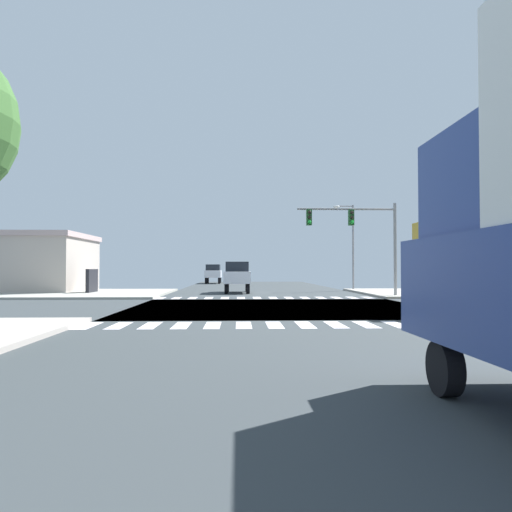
{
  "coord_description": "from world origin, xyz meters",
  "views": [
    {
      "loc": [
        -1.94,
        -23.08,
        1.83
      ],
      "look_at": [
        -0.86,
        5.87,
        2.58
      ],
      "focal_mm": 34.13,
      "sensor_mm": 36.0,
      "label": 1
    }
  ],
  "objects_px": {
    "suv_crossing_1": "(213,272)",
    "suv_queued_2": "(237,274)",
    "street_lamp": "(350,239)",
    "traffic_signal_mast": "(356,227)",
    "bank_building": "(18,263)",
    "box_truck_leading_2": "(503,251)"
  },
  "relations": [
    {
      "from": "street_lamp",
      "to": "suv_queued_2",
      "type": "xyz_separation_m",
      "value": [
        -9.45,
        -3.44,
        -2.96
      ]
    },
    {
      "from": "bank_building",
      "to": "suv_crossing_1",
      "type": "bearing_deg",
      "value": 57.19
    },
    {
      "from": "suv_queued_2",
      "to": "box_truck_leading_2",
      "type": "distance_m",
      "value": 20.56
    },
    {
      "from": "suv_crossing_1",
      "to": "bank_building",
      "type": "bearing_deg",
      "value": 57.19
    },
    {
      "from": "street_lamp",
      "to": "suv_crossing_1",
      "type": "xyz_separation_m",
      "value": [
        -12.45,
        19.97,
        -2.96
      ]
    },
    {
      "from": "traffic_signal_mast",
      "to": "bank_building",
      "type": "xyz_separation_m",
      "value": [
        -24.7,
        7.73,
        -2.19
      ]
    },
    {
      "from": "bank_building",
      "to": "box_truck_leading_2",
      "type": "distance_m",
      "value": 33.83
    },
    {
      "from": "suv_crossing_1",
      "to": "suv_queued_2",
      "type": "xyz_separation_m",
      "value": [
        3.0,
        -23.41,
        0.0
      ]
    },
    {
      "from": "bank_building",
      "to": "box_truck_leading_2",
      "type": "height_order",
      "value": "box_truck_leading_2"
    },
    {
      "from": "traffic_signal_mast",
      "to": "suv_crossing_1",
      "type": "distance_m",
      "value": 31.56
    },
    {
      "from": "traffic_signal_mast",
      "to": "bank_building",
      "type": "relative_size",
      "value": 0.53
    },
    {
      "from": "bank_building",
      "to": "box_truck_leading_2",
      "type": "bearing_deg",
      "value": -34.05
    },
    {
      "from": "bank_building",
      "to": "traffic_signal_mast",
      "type": "bearing_deg",
      "value": -17.38
    },
    {
      "from": "bank_building",
      "to": "suv_queued_2",
      "type": "bearing_deg",
      "value": -5.31
    },
    {
      "from": "suv_crossing_1",
      "to": "suv_queued_2",
      "type": "distance_m",
      "value": 23.6
    },
    {
      "from": "street_lamp",
      "to": "suv_crossing_1",
      "type": "bearing_deg",
      "value": 121.94
    },
    {
      "from": "suv_crossing_1",
      "to": "traffic_signal_mast",
      "type": "bearing_deg",
      "value": 109.78
    },
    {
      "from": "traffic_signal_mast",
      "to": "street_lamp",
      "type": "distance_m",
      "value": 9.76
    },
    {
      "from": "bank_building",
      "to": "suv_crossing_1",
      "type": "relative_size",
      "value": 2.62
    },
    {
      "from": "traffic_signal_mast",
      "to": "street_lamp",
      "type": "bearing_deg",
      "value": 79.23
    },
    {
      "from": "box_truck_leading_2",
      "to": "bank_building",
      "type": "bearing_deg",
      "value": 55.95
    },
    {
      "from": "street_lamp",
      "to": "suv_queued_2",
      "type": "height_order",
      "value": "street_lamp"
    }
  ]
}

